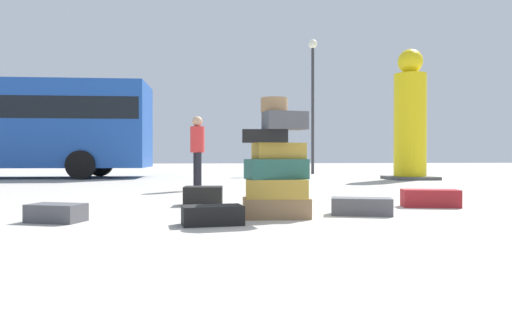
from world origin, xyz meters
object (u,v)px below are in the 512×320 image
(yellow_dummy_statue, at_px, (410,122))
(suitcase_black_right_side, at_px, (203,196))
(person_bearded_onlooker, at_px, (197,146))
(lamp_post, at_px, (313,85))
(suitcase_tower, at_px, (276,171))
(suitcase_charcoal_foreground_near, at_px, (361,206))
(suitcase_brown_left_side, at_px, (275,198))
(suitcase_black_white_trunk, at_px, (212,215))
(suitcase_charcoal_upright_blue, at_px, (56,213))
(suitcase_maroon_behind_tower, at_px, (430,198))

(yellow_dummy_statue, bearing_deg, suitcase_black_right_side, -132.84)
(person_bearded_onlooker, height_order, lamp_post, lamp_post)
(suitcase_tower, bearing_deg, person_bearded_onlooker, 101.47)
(person_bearded_onlooker, height_order, yellow_dummy_statue, yellow_dummy_statue)
(suitcase_tower, relative_size, suitcase_black_right_side, 2.53)
(suitcase_charcoal_foreground_near, bearing_deg, suitcase_brown_left_side, 150.98)
(suitcase_black_right_side, distance_m, yellow_dummy_statue, 9.64)
(suitcase_tower, height_order, suitcase_charcoal_foreground_near, suitcase_tower)
(suitcase_charcoal_foreground_near, distance_m, suitcase_black_right_side, 2.41)
(suitcase_tower, distance_m, suitcase_brown_left_side, 1.15)
(suitcase_charcoal_foreground_near, distance_m, person_bearded_onlooker, 4.99)
(suitcase_black_white_trunk, distance_m, person_bearded_onlooker, 5.16)
(suitcase_charcoal_upright_blue, distance_m, lamp_post, 15.13)
(suitcase_black_right_side, xyz_separation_m, lamp_post, (4.54, 11.75, 3.47))
(suitcase_maroon_behind_tower, height_order, person_bearded_onlooker, person_bearded_onlooker)
(suitcase_charcoal_upright_blue, height_order, suitcase_maroon_behind_tower, suitcase_maroon_behind_tower)
(suitcase_black_right_side, xyz_separation_m, suitcase_black_white_trunk, (0.07, -2.04, -0.04))
(suitcase_black_white_trunk, bearing_deg, suitcase_maroon_behind_tower, 16.66)
(suitcase_brown_left_side, height_order, suitcase_maroon_behind_tower, suitcase_brown_left_side)
(suitcase_charcoal_foreground_near, relative_size, suitcase_brown_left_side, 1.14)
(suitcase_brown_left_side, bearing_deg, yellow_dummy_statue, 58.29)
(suitcase_brown_left_side, xyz_separation_m, yellow_dummy_statue, (5.45, 7.46, 1.66))
(suitcase_charcoal_foreground_near, distance_m, suitcase_charcoal_upright_blue, 3.59)
(suitcase_charcoal_upright_blue, distance_m, person_bearded_onlooker, 4.98)
(suitcase_tower, height_order, yellow_dummy_statue, yellow_dummy_statue)
(suitcase_black_white_trunk, distance_m, suitcase_maroon_behind_tower, 3.45)
(suitcase_brown_left_side, relative_size, lamp_post, 0.12)
(suitcase_charcoal_upright_blue, bearing_deg, person_bearded_onlooker, 91.97)
(suitcase_tower, distance_m, lamp_post, 14.14)
(suitcase_black_white_trunk, relative_size, lamp_post, 0.12)
(suitcase_tower, xyz_separation_m, lamp_post, (3.69, 13.31, 3.05))
(lamp_post, bearing_deg, person_bearded_onlooker, -118.03)
(suitcase_tower, xyz_separation_m, suitcase_black_right_side, (-0.85, 1.56, -0.42))
(suitcase_charcoal_upright_blue, bearing_deg, suitcase_charcoal_foreground_near, 23.26)
(suitcase_charcoal_foreground_near, bearing_deg, suitcase_black_right_side, 159.68)
(suitcase_charcoal_upright_blue, xyz_separation_m, suitcase_black_white_trunk, (1.72, -0.43, 0.00))
(suitcase_black_white_trunk, bearing_deg, yellow_dummy_statue, 47.67)
(suitcase_maroon_behind_tower, height_order, lamp_post, lamp_post)
(suitcase_charcoal_foreground_near, xyz_separation_m, suitcase_charcoal_upright_blue, (-3.58, -0.18, -0.01))
(suitcase_tower, distance_m, yellow_dummy_statue, 10.28)
(suitcase_maroon_behind_tower, distance_m, lamp_post, 12.95)
(suitcase_brown_left_side, relative_size, yellow_dummy_statue, 0.16)
(person_bearded_onlooker, distance_m, lamp_post, 10.21)
(suitcase_charcoal_upright_blue, distance_m, yellow_dummy_statue, 11.91)
(suitcase_maroon_behind_tower, bearing_deg, suitcase_charcoal_foreground_near, -136.69)
(suitcase_charcoal_upright_blue, height_order, suitcase_brown_left_side, suitcase_brown_left_side)
(suitcase_charcoal_foreground_near, xyz_separation_m, lamp_post, (2.60, 13.18, 3.50))
(suitcase_black_right_side, relative_size, suitcase_black_white_trunk, 0.88)
(suitcase_maroon_behind_tower, xyz_separation_m, person_bearded_onlooker, (-3.32, 3.71, 0.82))
(suitcase_charcoal_upright_blue, distance_m, suitcase_maroon_behind_tower, 4.97)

